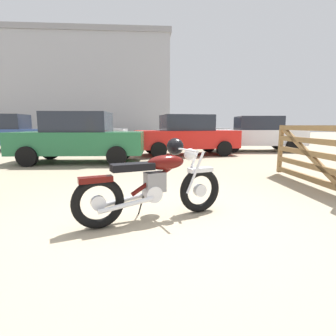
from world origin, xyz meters
The scene contains 10 objects.
ground_plane centered at (0.00, 0.00, 0.00)m, with size 80.00×80.00×0.00m, color gray.
vintage_motorcycle centered at (0.01, 0.07, 0.49)m, with size 2.01×0.93×1.07m.
timber_gate centered at (3.31, 1.42, 0.70)m, with size 0.27×2.54×1.60m.
blue_hatchback_right centered at (1.85, 7.53, 0.84)m, with size 4.36×2.25×1.67m.
red_hatchback_near centered at (-2.12, 5.71, 0.84)m, with size 4.33×2.19×1.67m.
pale_sedan_back centered at (5.62, 8.80, 0.84)m, with size 4.41×2.41×1.67m.
white_estate_far centered at (-2.96, 13.07, 0.84)m, with size 4.38×2.32×1.67m.
dark_sedan_left centered at (4.10, 14.69, 0.92)m, with size 4.10×2.26×1.78m.
silver_sedan_mid centered at (-6.75, 10.62, 0.92)m, with size 3.95×1.92×1.78m.
industrial_building centered at (-4.98, 26.21, 5.06)m, with size 17.10×9.14×10.09m.
Camera 1 is at (-0.25, -3.30, 1.25)m, focal length 27.76 mm.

